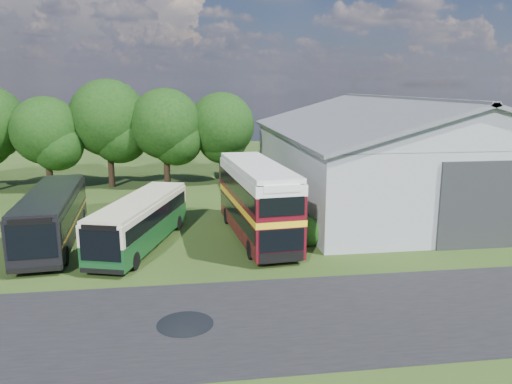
{
  "coord_description": "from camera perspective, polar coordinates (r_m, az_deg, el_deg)",
  "views": [
    {
      "loc": [
        -1.27,
        -20.94,
        9.06
      ],
      "look_at": [
        2.82,
        8.0,
        2.77
      ],
      "focal_mm": 35.0,
      "sensor_mm": 36.0,
      "label": 1
    }
  ],
  "objects": [
    {
      "name": "shrub_back",
      "position": [
        32.96,
        4.31,
        -3.84
      ],
      "size": [
        1.8,
        1.8,
        1.8
      ],
      "primitive_type": "sphere",
      "color": "#194714",
      "rests_on": "ground"
    },
    {
      "name": "shrub_mid",
      "position": [
        31.09,
        5.1,
        -4.84
      ],
      "size": [
        1.6,
        1.6,
        1.6
      ],
      "primitive_type": "sphere",
      "color": "#194714",
      "rests_on": "ground"
    },
    {
      "name": "shrub_front",
      "position": [
        29.24,
        5.99,
        -5.96
      ],
      "size": [
        1.7,
        1.7,
        1.7
      ],
      "primitive_type": "sphere",
      "color": "#194714",
      "rests_on": "ground"
    },
    {
      "name": "tree_left_b",
      "position": [
        46.12,
        -22.9,
        6.47
      ],
      "size": [
        5.78,
        5.78,
        8.16
      ],
      "color": "black",
      "rests_on": "ground"
    },
    {
      "name": "bus_green_single",
      "position": [
        29.05,
        -13.05,
        -3.28
      ],
      "size": [
        5.17,
        10.36,
        2.79
      ],
      "rotation": [
        0.0,
        0.0,
        -0.29
      ],
      "color": "black",
      "rests_on": "ground"
    },
    {
      "name": "puddle",
      "position": [
        20.1,
        -8.1,
        -14.77
      ],
      "size": [
        2.2,
        2.2,
        0.01
      ],
      "primitive_type": "cylinder",
      "color": "black",
      "rests_on": "ground"
    },
    {
      "name": "tree_right_a",
      "position": [
        44.9,
        -10.32,
        7.65
      ],
      "size": [
        6.26,
        6.26,
        8.83
      ],
      "color": "black",
      "rests_on": "ground"
    },
    {
      "name": "storage_shed",
      "position": [
        40.64,
        15.68,
        4.79
      ],
      "size": [
        18.8,
        24.8,
        8.15
      ],
      "color": "gray",
      "rests_on": "ground"
    },
    {
      "name": "tree_mid",
      "position": [
        46.32,
        -16.55,
        8.1
      ],
      "size": [
        6.8,
        6.8,
        9.6
      ],
      "color": "black",
      "rests_on": "ground"
    },
    {
      "name": "bus_dark_single",
      "position": [
        31.1,
        -22.25,
        -2.56
      ],
      "size": [
        3.49,
        11.37,
        3.09
      ],
      "rotation": [
        0.0,
        0.0,
        0.08
      ],
      "color": "black",
      "rests_on": "ground"
    },
    {
      "name": "ground",
      "position": [
        22.85,
        -4.28,
        -11.24
      ],
      "size": [
        120.0,
        120.0,
        0.0
      ],
      "primitive_type": "plane",
      "color": "#1D310F",
      "rests_on": "ground"
    },
    {
      "name": "asphalt_road",
      "position": [
        20.54,
        4.95,
        -14.06
      ],
      "size": [
        60.0,
        8.0,
        0.02
      ],
      "primitive_type": "cube",
      "color": "black",
      "rests_on": "ground"
    },
    {
      "name": "bus_maroon_double",
      "position": [
        29.67,
        0.11,
        -1.08
      ],
      "size": [
        3.68,
        10.78,
        4.54
      ],
      "rotation": [
        0.0,
        0.0,
        0.09
      ],
      "color": "black",
      "rests_on": "ground"
    },
    {
      "name": "tree_right_b",
      "position": [
        45.8,
        -3.96,
        7.59
      ],
      "size": [
        5.98,
        5.98,
        8.45
      ],
      "color": "black",
      "rests_on": "ground"
    }
  ]
}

